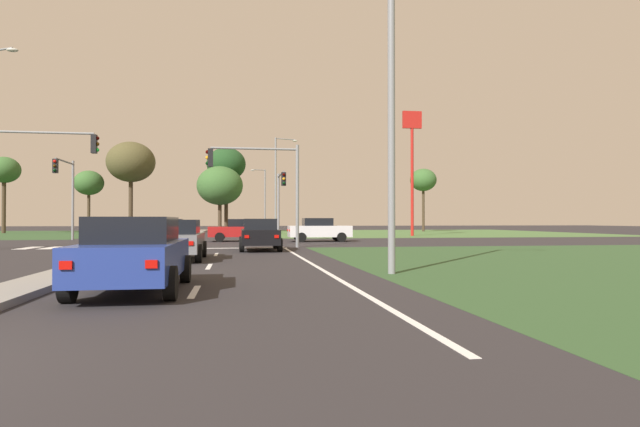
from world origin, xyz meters
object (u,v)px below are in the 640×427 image
at_px(traffic_signal_near_left, 31,165).
at_px(street_lamp_near, 398,64).
at_px(car_silver_sixth, 175,226).
at_px(car_grey_third, 177,239).
at_px(traffic_signal_far_left, 67,185).
at_px(treeline_second, 89,183).
at_px(fastfood_pole_sign, 412,145).
at_px(street_lamp_fourth, 264,196).
at_px(treeline_fifth, 226,165).
at_px(car_beige_second, 156,228).
at_px(treeline_near, 4,171).
at_px(treeline_fourth, 220,186).
at_px(treeline_third, 131,162).
at_px(car_white_near, 319,230).
at_px(street_lamp_third, 277,180).
at_px(car_red_seventh, 241,230).
at_px(treeline_sixth, 423,180).
at_px(car_black_fourth, 260,234).
at_px(traffic_signal_near_right, 264,176).
at_px(traffic_signal_far_right, 280,192).

relative_size(traffic_signal_near_left, street_lamp_near, 0.59).
bearing_deg(car_silver_sixth, car_grey_third, 96.36).
height_order(traffic_signal_far_left, treeline_second, treeline_second).
bearing_deg(traffic_signal_near_left, fastfood_pole_sign, 36.05).
bearing_deg(street_lamp_fourth, treeline_fifth, -110.17).
bearing_deg(car_beige_second, car_silver_sixth, -89.46).
height_order(car_silver_sixth, treeline_fifth, treeline_fifth).
relative_size(treeline_near, treeline_fourth, 1.11).
relative_size(car_grey_third, treeline_third, 0.43).
xyz_separation_m(car_white_near, traffic_signal_near_left, (-15.77, -7.48, 3.41)).
bearing_deg(treeline_near, street_lamp_third, -12.75).
height_order(street_lamp_third, treeline_near, street_lamp_third).
distance_m(car_grey_third, street_lamp_fourth, 59.52).
bearing_deg(car_red_seventh, street_lamp_near, -170.16).
bearing_deg(car_red_seventh, treeline_near, 43.54).
bearing_deg(traffic_signal_near_left, traffic_signal_far_left, 98.63).
relative_size(traffic_signal_near_left, treeline_sixth, 0.76).
bearing_deg(car_red_seventh, treeline_second, 31.62).
bearing_deg(traffic_signal_far_left, car_grey_third, -64.10).
xyz_separation_m(street_lamp_fourth, treeline_second, (-20.88, -13.97, 0.71)).
distance_m(street_lamp_third, treeline_sixth, 21.09).
distance_m(car_silver_sixth, treeline_fourth, 6.92).
xyz_separation_m(car_silver_sixth, treeline_fourth, (4.87, 1.62, 4.64)).
bearing_deg(car_black_fourth, treeline_second, 114.65).
relative_size(car_beige_second, car_silver_sixth, 1.06).
relative_size(car_silver_sixth, treeline_third, 0.41).
xyz_separation_m(car_grey_third, traffic_signal_near_left, (-8.02, 8.45, 3.46)).
bearing_deg(treeline_fourth, treeline_fifth, 69.86).
bearing_deg(car_grey_third, car_silver_sixth, 96.36).
height_order(car_red_seventh, traffic_signal_near_right, traffic_signal_near_right).
xyz_separation_m(fastfood_pole_sign, treeline_fourth, (-18.05, 15.37, -3.01)).
bearing_deg(treeline_near, street_lamp_fourth, 25.83).
height_order(treeline_second, treeline_third, treeline_third).
relative_size(street_lamp_near, street_lamp_fourth, 1.17).
bearing_deg(fastfood_pole_sign, treeline_sixth, 67.25).
xyz_separation_m(car_grey_third, traffic_signal_far_right, (5.41, 19.72, 2.80)).
distance_m(car_white_near, street_lamp_near, 22.66).
xyz_separation_m(car_black_fourth, treeline_fourth, (-3.02, 37.13, 4.67)).
distance_m(car_beige_second, car_grey_third, 26.59).
distance_m(street_lamp_fourth, treeline_fourth, 17.12).
height_order(traffic_signal_near_left, treeline_fifth, treeline_fifth).
bearing_deg(street_lamp_third, treeline_sixth, 22.69).
bearing_deg(treeline_fifth, treeline_sixth, 2.41).
relative_size(treeline_second, treeline_fourth, 0.93).
relative_size(car_beige_second, street_lamp_third, 0.44).
bearing_deg(street_lamp_third, car_red_seventh, -101.10).
xyz_separation_m(traffic_signal_far_left, treeline_fifth, (10.74, 24.70, 4.11)).
bearing_deg(treeline_third, street_lamp_fourth, 41.79).
bearing_deg(street_lamp_fourth, car_grey_third, -95.95).
distance_m(car_beige_second, traffic_signal_near_left, 18.44).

